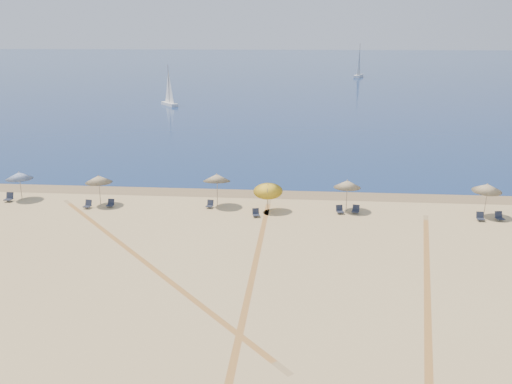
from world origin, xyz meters
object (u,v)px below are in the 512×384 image
umbrella_2 (217,178)px  chair_8 (499,217)px  chair_4 (256,213)px  chair_0 (9,197)px  sailboat_0 (359,67)px  sailboat_1 (169,93)px  chair_2 (111,204)px  chair_3 (210,204)px  chair_1 (88,205)px  chair_5 (340,210)px  umbrella_3 (268,188)px  umbrella_4 (347,184)px  umbrella_5 (487,188)px  chair_6 (356,210)px  chair_7 (480,217)px  umbrella_1 (99,179)px  umbrella_0 (19,176)px

umbrella_2 → chair_8: umbrella_2 is taller
chair_4 → chair_0: bearing=159.8°
sailboat_0 → sailboat_1: bearing=-103.8°
chair_2 → chair_3: chair_2 is taller
chair_1 → chair_4: (13.30, -0.90, -0.01)m
chair_2 → chair_5: size_ratio=0.90×
chair_2 → umbrella_3: bearing=5.0°
umbrella_4 → sailboat_0: sailboat_0 is taller
umbrella_5 → chair_3: umbrella_5 is taller
chair_2 → chair_6: chair_6 is taller
umbrella_4 → chair_2: (-18.44, -0.77, -1.83)m
umbrella_2 → chair_2: (-8.33, -1.08, -2.02)m
chair_2 → chair_6: (19.11, 0.12, 0.00)m
umbrella_5 → chair_7: umbrella_5 is taller
umbrella_1 → sailboat_0: size_ratio=0.24×
chair_8 → umbrella_3: bearing=167.5°
umbrella_0 → chair_2: (8.01, -1.39, -1.73)m
chair_1 → chair_4: size_ratio=1.01×
chair_0 → sailboat_0: (40.41, 131.08, 2.73)m
umbrella_3 → sailboat_0: (19.24, 131.79, 1.20)m
umbrella_2 → sailboat_0: 132.83m
chair_6 → chair_7: 8.97m
umbrella_4 → sailboat_0: 131.74m
umbrella_3 → chair_4: (-0.80, -1.37, -1.57)m
chair_1 → chair_3: bearing=15.3°
umbrella_1 → chair_8: size_ratio=3.39×
sailboat_0 → chair_3: bearing=-83.5°
umbrella_4 → sailboat_1: size_ratio=0.33×
chair_5 → sailboat_1: size_ratio=0.10×
chair_5 → sailboat_0: size_ratio=0.07×
chair_8 → umbrella_0: bearing=166.6°
umbrella_3 → chair_5: umbrella_3 is taller
umbrella_0 → chair_7: bearing=-3.4°
umbrella_5 → chair_3: (-20.78, 0.25, -1.96)m
chair_8 → umbrella_1: bearing=167.5°
umbrella_3 → umbrella_5: (16.20, 0.19, 0.39)m
chair_0 → chair_6: size_ratio=0.99×
chair_2 → chair_4: size_ratio=0.93×
chair_4 → chair_8: 17.83m
chair_0 → chair_8: bearing=0.2°
chair_4 → chair_7: 16.43m
umbrella_3 → sailboat_1: bearing=110.3°
umbrella_4 → chair_6: 2.05m
chair_6 → sailboat_0: size_ratio=0.07×
chair_2 → chair_8: 29.44m
chair_8 → sailboat_1: size_ratio=0.10×
umbrella_0 → chair_2: umbrella_0 is taller
umbrella_3 → chair_1: bearing=-178.1°
umbrella_1 → chair_8: bearing=-2.2°
chair_3 → sailboat_1: 63.17m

